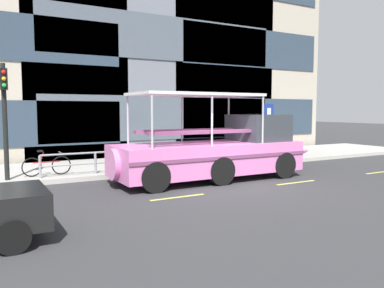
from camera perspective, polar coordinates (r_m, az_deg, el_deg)
name	(u,v)px	position (r m, az deg, el deg)	size (l,w,h in m)	color
ground_plane	(226,184)	(13.73, 5.04, -5.96)	(120.00, 120.00, 0.00)	#333335
sidewalk	(160,163)	(18.55, -4.78, -2.80)	(32.00, 4.80, 0.18)	#A8A59E
curb_edge	(184,170)	(16.34, -1.14, -3.85)	(32.00, 0.18, 0.18)	#B2ADA3
lane_centreline	(242,189)	(12.97, 7.42, -6.62)	(25.80, 0.12, 0.01)	#DBD64C
curb_guardrail	(187,153)	(16.69, -0.75, -1.35)	(12.04, 0.09, 0.85)	gray
traffic_light_pole	(5,110)	(14.74, -25.88, 4.56)	(0.24, 0.46, 4.02)	black
parking_sign	(268,121)	(20.03, 11.17, 3.28)	(0.60, 0.12, 2.73)	#4C4F54
leaned_bicycle	(47,166)	(15.34, -20.61, -3.00)	(1.74, 0.46, 0.96)	black
duck_tour_boat	(220,151)	(14.76, 4.11, -1.03)	(8.97, 2.58, 3.21)	pink
pedestrian_near_bow	(232,138)	(19.79, 5.98, 0.85)	(0.35, 0.37, 1.65)	black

